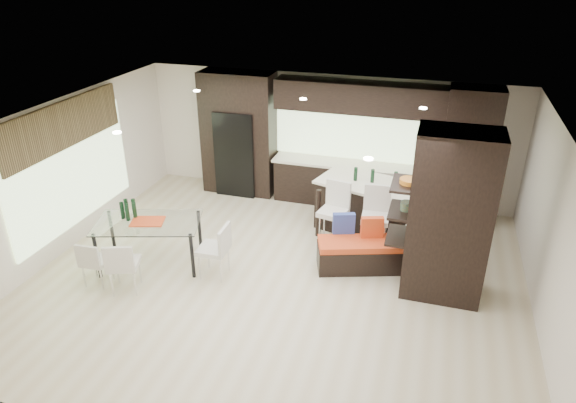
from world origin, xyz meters
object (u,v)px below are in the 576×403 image
(bench, at_px, (359,255))
(dining_table, at_px, (150,243))
(stool_right, at_px, (417,238))
(kitchen_island, at_px, (381,210))
(stool_left, at_px, (332,224))
(floor_vase, at_px, (422,267))
(chair_far, at_px, (97,264))
(stool_mid, at_px, (374,230))
(chair_end, at_px, (213,253))
(chair_near, at_px, (124,267))

(bench, bearing_deg, dining_table, 175.94)
(stool_right, height_order, dining_table, stool_right)
(kitchen_island, bearing_deg, stool_left, -115.25)
(stool_left, xyz_separation_m, dining_table, (-2.90, -1.38, -0.11))
(bench, distance_m, floor_vase, 1.19)
(stool_right, xyz_separation_m, chair_far, (-4.94, -2.17, -0.10))
(stool_left, height_order, chair_far, stool_left)
(dining_table, bearing_deg, stool_mid, 3.70)
(kitchen_island, distance_m, chair_end, 3.33)
(kitchen_island, xyz_separation_m, dining_table, (-3.65, -2.24, -0.09))
(dining_table, bearing_deg, chair_near, -106.97)
(stool_left, bearing_deg, stool_mid, 11.76)
(stool_left, bearing_deg, kitchen_island, 60.67)
(stool_left, distance_m, chair_end, 2.20)
(floor_vase, xyz_separation_m, chair_far, (-5.08, -1.19, -0.15))
(stool_left, distance_m, chair_near, 3.63)
(kitchen_island, distance_m, stool_right, 1.12)
(chair_end, bearing_deg, chair_far, 112.13)
(bench, height_order, chair_end, chair_end)
(kitchen_island, height_order, floor_vase, floor_vase)
(chair_far, distance_m, chair_end, 1.89)
(stool_right, relative_size, floor_vase, 0.90)
(chair_end, bearing_deg, dining_table, 88.05)
(stool_mid, height_order, chair_end, stool_mid)
(kitchen_island, relative_size, dining_table, 1.41)
(chair_far, bearing_deg, floor_vase, 9.98)
(stool_left, relative_size, bench, 0.75)
(stool_right, distance_m, dining_table, 4.62)
(stool_left, distance_m, stool_right, 1.50)
(kitchen_island, bearing_deg, floor_vase, -48.14)
(stool_left, relative_size, stool_mid, 0.99)
(dining_table, bearing_deg, floor_vase, -11.65)
(floor_vase, height_order, chair_end, floor_vase)
(floor_vase, height_order, chair_near, floor_vase)
(bench, height_order, chair_near, chair_near)
(dining_table, height_order, chair_end, chair_end)
(stool_right, bearing_deg, bench, -143.32)
(kitchen_island, height_order, chair_far, kitchen_island)
(stool_right, height_order, chair_near, stool_right)
(chair_far, bearing_deg, dining_table, 51.66)
(stool_mid, bearing_deg, chair_far, -156.43)
(stool_left, bearing_deg, dining_table, -142.71)
(bench, bearing_deg, chair_end, -177.13)
(floor_vase, relative_size, chair_end, 1.21)
(kitchen_island, distance_m, chair_far, 5.16)
(kitchen_island, distance_m, stool_mid, 0.86)
(stool_left, xyz_separation_m, floor_vase, (1.63, -0.96, 0.00))
(stool_left, relative_size, dining_table, 0.61)
(bench, height_order, floor_vase, floor_vase)
(stool_mid, bearing_deg, dining_table, -162.89)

